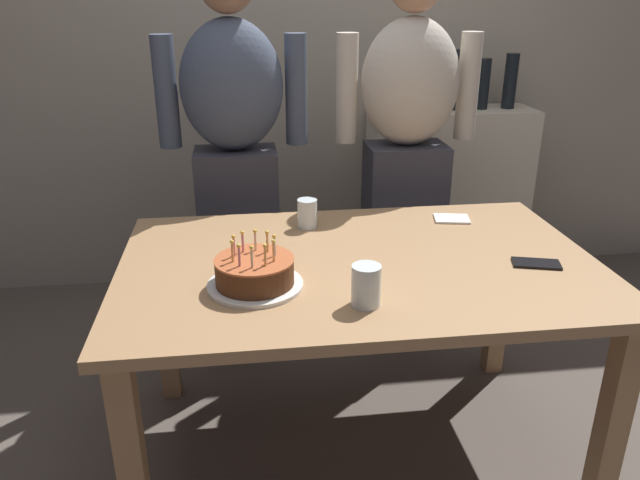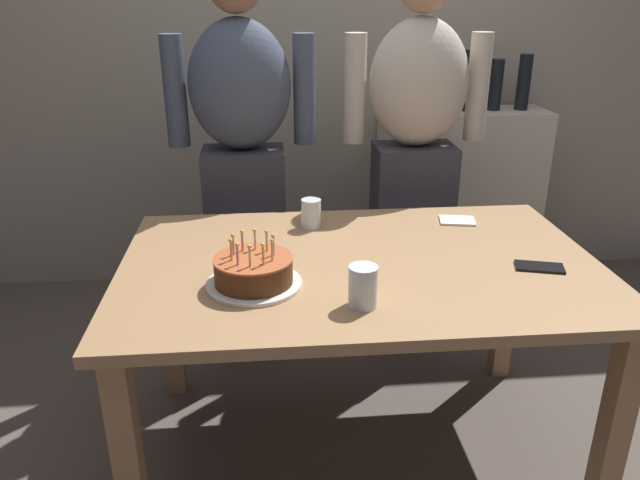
{
  "view_description": "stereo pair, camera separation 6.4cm",
  "coord_description": "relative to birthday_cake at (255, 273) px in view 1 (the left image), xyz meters",
  "views": [
    {
      "loc": [
        -0.35,
        -1.73,
        1.53
      ],
      "look_at": [
        -0.13,
        -0.06,
        0.84
      ],
      "focal_mm": 34.22,
      "sensor_mm": 36.0,
      "label": 1
    },
    {
      "loc": [
        -0.29,
        -1.73,
        1.53
      ],
      "look_at": [
        -0.13,
        -0.06,
        0.84
      ],
      "focal_mm": 34.22,
      "sensor_mm": 36.0,
      "label": 2
    }
  ],
  "objects": [
    {
      "name": "back_wall",
      "position": [
        0.33,
        1.69,
        0.52
      ],
      "size": [
        5.2,
        0.1,
        2.6
      ],
      "primitive_type": "cube",
      "color": "#9E9384",
      "rests_on": "ground_plane"
    },
    {
      "name": "birthday_cake",
      "position": [
        0.0,
        0.0,
        0.0
      ],
      "size": [
        0.28,
        0.28,
        0.15
      ],
      "color": "white",
      "rests_on": "dining_table"
    },
    {
      "name": "cell_phone",
      "position": [
        0.87,
        0.04,
        -0.04
      ],
      "size": [
        0.16,
        0.11,
        0.01
      ],
      "primitive_type": "cube",
      "rotation": [
        0.0,
        0.0,
        -0.28
      ],
      "color": "black",
      "rests_on": "dining_table"
    },
    {
      "name": "water_glass_far",
      "position": [
        0.29,
        -0.15,
        0.02
      ],
      "size": [
        0.08,
        0.08,
        0.12
      ],
      "primitive_type": "cylinder",
      "color": "silver",
      "rests_on": "dining_table"
    },
    {
      "name": "person_woman_cardigan",
      "position": [
        0.68,
        0.91,
        0.09
      ],
      "size": [
        0.61,
        0.27,
        1.66
      ],
      "rotation": [
        0.0,
        0.0,
        3.14
      ],
      "color": "#33333D",
      "rests_on": "ground_plane"
    },
    {
      "name": "napkin_stack",
      "position": [
        0.74,
        0.46,
        -0.04
      ],
      "size": [
        0.14,
        0.12,
        0.01
      ],
      "primitive_type": "cube",
      "rotation": [
        0.0,
        0.0,
        -0.19
      ],
      "color": "white",
      "rests_on": "dining_table"
    },
    {
      "name": "ground_plane",
      "position": [
        0.33,
        0.14,
        -0.78
      ],
      "size": [
        10.0,
        10.0,
        0.0
      ],
      "primitive_type": "plane",
      "color": "#564C44"
    },
    {
      "name": "dining_table",
      "position": [
        0.33,
        0.14,
        -0.14
      ],
      "size": [
        1.5,
        0.96,
        0.74
      ],
      "color": "#A37A51",
      "rests_on": "ground_plane"
    },
    {
      "name": "person_man_bearded",
      "position": [
        -0.05,
        0.91,
        0.09
      ],
      "size": [
        0.61,
        0.27,
        1.66
      ],
      "rotation": [
        0.0,
        0.0,
        3.14
      ],
      "color": "#33333D",
      "rests_on": "ground_plane"
    },
    {
      "name": "shelf_cabinet",
      "position": [
        1.08,
        1.47,
        -0.29
      ],
      "size": [
        0.86,
        0.3,
        1.26
      ],
      "color": "beige",
      "rests_on": "ground_plane"
    },
    {
      "name": "water_glass_near",
      "position": [
        0.2,
        0.45,
        0.01
      ],
      "size": [
        0.07,
        0.07,
        0.1
      ],
      "primitive_type": "cylinder",
      "color": "silver",
      "rests_on": "dining_table"
    }
  ]
}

